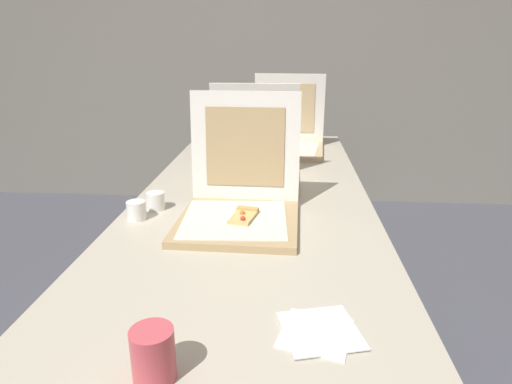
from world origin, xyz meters
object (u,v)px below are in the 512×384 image
(table, at_px, (254,205))
(pizza_box_back, at_px, (287,140))
(cup_printed_front, at_px, (153,354))
(cup_white_near_center, at_px, (156,201))
(cup_white_near_left, at_px, (136,210))
(pizza_box_middle, at_px, (253,167))
(napkin_pile, at_px, (318,332))
(pizza_box_front, at_px, (240,204))

(table, xyz_separation_m, pizza_box_back, (0.12, 0.70, 0.10))
(pizza_box_back, height_order, cup_printed_front, pizza_box_back)
(table, height_order, pizza_box_back, pizza_box_back)
(cup_white_near_center, bearing_deg, cup_white_near_left, -111.61)
(pizza_box_middle, xyz_separation_m, cup_white_near_center, (-0.30, -0.36, -0.03))
(cup_white_near_left, height_order, cup_printed_front, cup_printed_front)
(pizza_box_middle, xyz_separation_m, cup_white_near_left, (-0.34, -0.45, -0.03))
(pizza_box_middle, relative_size, napkin_pile, 2.15)
(pizza_box_front, height_order, pizza_box_back, pizza_box_front)
(pizza_box_middle, distance_m, cup_white_near_left, 0.57)
(pizza_box_front, bearing_deg, cup_white_near_center, 166.71)
(pizza_box_back, bearing_deg, napkin_pile, -83.22)
(cup_white_near_left, bearing_deg, table, 38.73)
(pizza_box_front, bearing_deg, pizza_box_middle, 90.52)
(cup_white_near_center, bearing_deg, pizza_box_back, 63.58)
(pizza_box_middle, height_order, napkin_pile, pizza_box_middle)
(table, xyz_separation_m, pizza_box_front, (-0.02, -0.27, 0.10))
(pizza_box_back, distance_m, cup_white_near_left, 1.09)
(pizza_box_back, height_order, cup_white_near_center, pizza_box_back)
(cup_white_near_center, relative_size, cup_white_near_left, 1.00)
(table, distance_m, pizza_box_front, 0.29)
(pizza_box_middle, relative_size, cup_printed_front, 4.07)
(table, distance_m, pizza_box_back, 0.71)
(pizza_box_front, bearing_deg, cup_white_near_left, -176.22)
(table, distance_m, cup_white_near_left, 0.46)
(cup_printed_front, height_order, napkin_pile, cup_printed_front)
(table, relative_size, napkin_pile, 12.17)
(pizza_box_front, distance_m, cup_white_near_center, 0.31)
(pizza_box_middle, relative_size, cup_white_near_center, 6.29)
(table, height_order, pizza_box_middle, pizza_box_middle)
(cup_white_near_left, xyz_separation_m, napkin_pile, (0.55, -0.55, -0.03))
(table, bearing_deg, cup_white_near_left, -141.27)
(pizza_box_back, relative_size, cup_white_near_left, 6.52)
(napkin_pile, bearing_deg, cup_printed_front, -153.53)
(cup_printed_front, bearing_deg, table, 84.53)
(napkin_pile, bearing_deg, pizza_box_back, 92.62)
(pizza_box_front, xyz_separation_m, pizza_box_back, (0.15, 0.97, 0.00))
(pizza_box_middle, xyz_separation_m, cup_printed_front, (-0.08, -1.14, -0.01))
(cup_printed_front, bearing_deg, cup_white_near_center, 106.18)
(pizza_box_front, height_order, pizza_box_middle, pizza_box_front)
(pizza_box_middle, distance_m, cup_white_near_center, 0.47)
(pizza_box_back, relative_size, cup_printed_front, 4.22)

